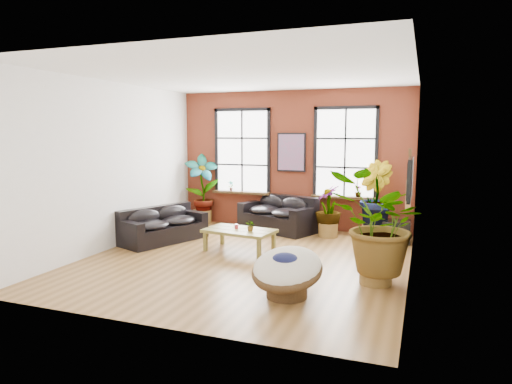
{
  "coord_description": "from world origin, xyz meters",
  "views": [
    {
      "loc": [
        3.16,
        -7.96,
        2.43
      ],
      "look_at": [
        0.0,
        0.6,
        1.25
      ],
      "focal_mm": 32.0,
      "sensor_mm": 36.0,
      "label": 1
    }
  ],
  "objects_px": {
    "sofa_back": "(279,215)",
    "papasan_chair": "(287,270)",
    "sofa_left": "(162,226)",
    "coffee_table": "(239,232)"
  },
  "relations": [
    {
      "from": "sofa_back",
      "to": "sofa_left",
      "type": "height_order",
      "value": "sofa_back"
    },
    {
      "from": "sofa_back",
      "to": "papasan_chair",
      "type": "relative_size",
      "value": 1.75
    },
    {
      "from": "papasan_chair",
      "to": "sofa_back",
      "type": "bearing_deg",
      "value": 116.76
    },
    {
      "from": "sofa_left",
      "to": "coffee_table",
      "type": "distance_m",
      "value": 1.97
    },
    {
      "from": "sofa_left",
      "to": "papasan_chair",
      "type": "bearing_deg",
      "value": -102.64
    },
    {
      "from": "sofa_back",
      "to": "coffee_table",
      "type": "height_order",
      "value": "sofa_back"
    },
    {
      "from": "sofa_left",
      "to": "coffee_table",
      "type": "height_order",
      "value": "sofa_left"
    },
    {
      "from": "sofa_back",
      "to": "sofa_left",
      "type": "relative_size",
      "value": 1.0
    },
    {
      "from": "sofa_back",
      "to": "coffee_table",
      "type": "relative_size",
      "value": 1.39
    },
    {
      "from": "coffee_table",
      "to": "papasan_chair",
      "type": "height_order",
      "value": "papasan_chair"
    }
  ]
}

